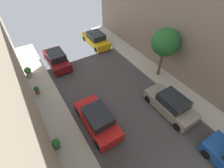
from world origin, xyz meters
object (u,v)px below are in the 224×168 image
(parked_car_left_4, at_px, (97,119))
(parked_car_right_2, at_px, (171,104))
(street_tree_1, at_px, (165,43))
(potted_plant_2, at_px, (28,71))
(parked_car_right_3, at_px, (96,39))
(potted_plant_4, at_px, (37,90))
(parked_car_left_5, at_px, (57,59))
(potted_plant_3, at_px, (56,144))

(parked_car_left_4, height_order, parked_car_right_2, same)
(street_tree_1, height_order, potted_plant_2, street_tree_1)
(potted_plant_2, bearing_deg, parked_car_right_3, 12.85)
(potted_plant_4, bearing_deg, parked_car_left_5, 49.09)
(parked_car_right_3, distance_m, street_tree_1, 9.18)
(parked_car_left_5, height_order, street_tree_1, street_tree_1)
(parked_car_left_4, relative_size, parked_car_right_2, 1.00)
(parked_car_right_2, distance_m, potted_plant_3, 8.62)
(parked_car_right_3, bearing_deg, parked_car_right_2, -90.00)
(potted_plant_4, bearing_deg, street_tree_1, -18.77)
(parked_car_left_5, xyz_separation_m, street_tree_1, (7.69, -6.89, 2.86))
(parked_car_right_3, distance_m, potted_plant_3, 13.44)
(parked_car_left_4, relative_size, parked_car_right_3, 1.00)
(parked_car_right_3, height_order, street_tree_1, street_tree_1)
(street_tree_1, bearing_deg, potted_plant_2, 148.52)
(parked_car_left_4, xyz_separation_m, potted_plant_4, (-2.86, 5.48, -0.16))
(parked_car_right_2, xyz_separation_m, potted_plant_3, (-8.46, 1.63, -0.14))
(parked_car_left_5, height_order, potted_plant_3, parked_car_left_5)
(potted_plant_3, xyz_separation_m, potted_plant_4, (0.20, 5.62, -0.02))
(parked_car_left_5, distance_m, potted_plant_4, 4.38)
(parked_car_left_4, xyz_separation_m, parked_car_right_2, (5.40, -1.77, 0.00))
(parked_car_left_4, bearing_deg, parked_car_right_3, 62.35)
(parked_car_right_3, height_order, potted_plant_3, parked_car_right_3)
(street_tree_1, bearing_deg, parked_car_left_4, -166.16)
(potted_plant_2, height_order, potted_plant_4, potted_plant_2)
(parked_car_left_5, relative_size, street_tree_1, 0.90)
(parked_car_right_2, height_order, street_tree_1, street_tree_1)
(parked_car_right_2, relative_size, street_tree_1, 0.90)
(parked_car_right_3, height_order, potted_plant_4, parked_car_right_3)
(parked_car_right_2, distance_m, parked_car_right_3, 12.07)
(potted_plant_3, bearing_deg, parked_car_left_4, 2.49)
(parked_car_right_2, bearing_deg, potted_plant_4, 138.75)
(potted_plant_3, bearing_deg, street_tree_1, 10.68)
(parked_car_left_4, distance_m, parked_car_right_2, 5.68)
(parked_car_right_3, relative_size, potted_plant_4, 5.54)
(parked_car_left_4, bearing_deg, potted_plant_3, -177.51)
(parked_car_left_5, bearing_deg, potted_plant_3, -108.96)
(parked_car_left_5, relative_size, potted_plant_3, 5.38)
(parked_car_right_3, relative_size, street_tree_1, 0.90)
(parked_car_right_2, height_order, potted_plant_3, parked_car_right_2)
(potted_plant_2, bearing_deg, parked_car_left_5, 7.43)
(parked_car_left_4, relative_size, potted_plant_4, 5.54)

